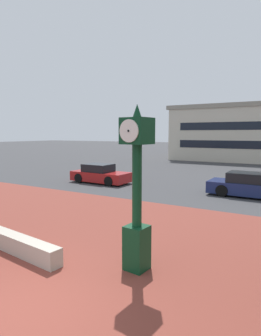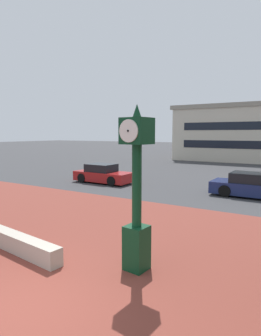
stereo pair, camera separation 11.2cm
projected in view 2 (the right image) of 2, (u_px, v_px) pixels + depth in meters
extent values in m
plane|color=#38383A|center=(17.00, 310.00, 5.52)|extent=(200.00, 200.00, 0.00)
cube|color=brown|center=(99.00, 260.00, 7.69)|extent=(44.00, 13.11, 0.01)
cube|color=#ADA393|center=(21.00, 245.00, 8.11)|extent=(3.22, 0.74, 0.50)
cube|color=#0C381E|center=(137.00, 248.00, 7.11)|extent=(0.57, 0.57, 1.11)
cylinder|color=#0C381E|center=(137.00, 186.00, 6.92)|extent=(0.23, 0.23, 2.00)
cube|color=#0C381E|center=(137.00, 131.00, 6.77)|extent=(0.68, 0.68, 0.62)
cylinder|color=white|center=(145.00, 131.00, 7.03)|extent=(0.52, 0.08, 0.52)
sphere|color=black|center=(145.00, 131.00, 7.04)|extent=(0.05, 0.05, 0.05)
cylinder|color=white|center=(129.00, 131.00, 6.51)|extent=(0.52, 0.08, 0.52)
sphere|color=black|center=(128.00, 131.00, 6.50)|extent=(0.05, 0.05, 0.05)
cone|color=#0C381E|center=(137.00, 111.00, 6.71)|extent=(0.22, 0.22, 0.32)
cube|color=maroon|center=(104.00, 176.00, 19.76)|extent=(4.12, 1.81, 0.64)
cube|color=black|center=(101.00, 168.00, 19.81)|extent=(1.91, 1.52, 0.56)
cylinder|color=black|center=(126.00, 178.00, 19.78)|extent=(0.64, 0.23, 0.64)
cylinder|color=black|center=(112.00, 181.00, 18.43)|extent=(0.64, 0.23, 0.64)
cylinder|color=black|center=(97.00, 175.00, 21.13)|extent=(0.64, 0.23, 0.64)
cylinder|color=black|center=(82.00, 178.00, 19.78)|extent=(0.64, 0.23, 0.64)
cube|color=navy|center=(256.00, 189.00, 15.24)|extent=(4.57, 1.84, 0.64)
cube|color=black|center=(252.00, 178.00, 15.30)|extent=(2.12, 1.55, 0.56)
cylinder|color=black|center=(232.00, 186.00, 16.69)|extent=(0.64, 0.23, 0.64)
cylinder|color=black|center=(225.00, 191.00, 15.31)|extent=(0.64, 0.23, 0.64)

